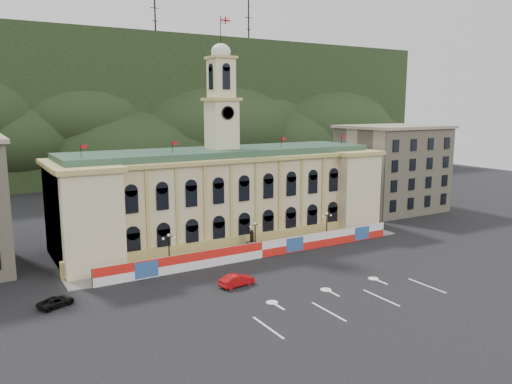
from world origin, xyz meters
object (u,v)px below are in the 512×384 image
statue (252,245)px  red_sedan (237,280)px  lamp_center (255,235)px  black_suv (56,302)px

statue → red_sedan: size_ratio=0.77×
statue → lamp_center: lamp_center is taller
lamp_center → statue: bearing=90.0°
black_suv → lamp_center: bearing=-101.7°
statue → black_suv: size_ratio=0.81×
red_sedan → black_suv: (-21.02, 4.68, -0.20)m
red_sedan → black_suv: 21.54m
statue → lamp_center: size_ratio=0.72×
statue → black_suv: (-30.00, -6.99, -0.61)m
lamp_center → black_suv: size_ratio=1.12×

